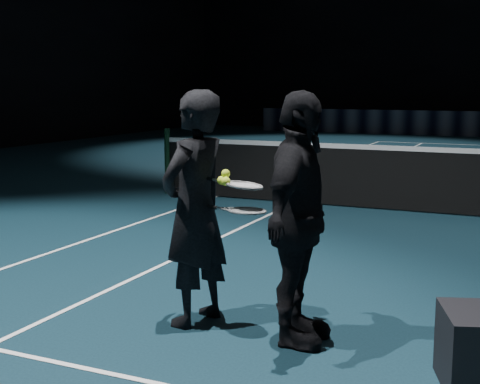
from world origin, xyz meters
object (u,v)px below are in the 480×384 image
object	(u,v)px
racket_upper	(244,185)
tennis_balls	(224,179)
racket_lower	(247,211)
player_b	(298,220)
player_a	(195,209)

from	to	relation	value
racket_upper	tennis_balls	world-z (taller)	tennis_balls
racket_lower	tennis_balls	size ratio (longest dim) A/B	5.67
player_b	racket_lower	bearing A→B (deg)	82.25
racket_upper	tennis_balls	bearing A→B (deg)	-170.43
player_a	racket_lower	distance (m)	0.45
player_a	racket_lower	world-z (taller)	player_a
player_a	racket_lower	size ratio (longest dim) A/B	2.63
tennis_balls	player_b	bearing A→B (deg)	-4.80
racket_upper	tennis_balls	distance (m)	0.16
player_a	tennis_balls	world-z (taller)	player_a
player_b	tennis_balls	size ratio (longest dim) A/B	14.88
tennis_balls	racket_upper	bearing A→B (deg)	9.25
player_b	racket_upper	bearing A→B (deg)	77.17
racket_lower	tennis_balls	xyz separation A→B (m)	(-0.19, 0.02, 0.22)
player_a	player_b	distance (m)	0.85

